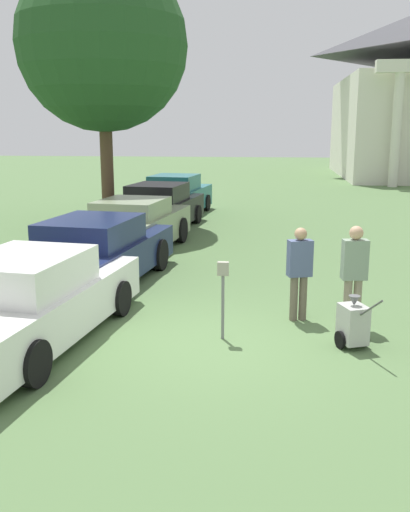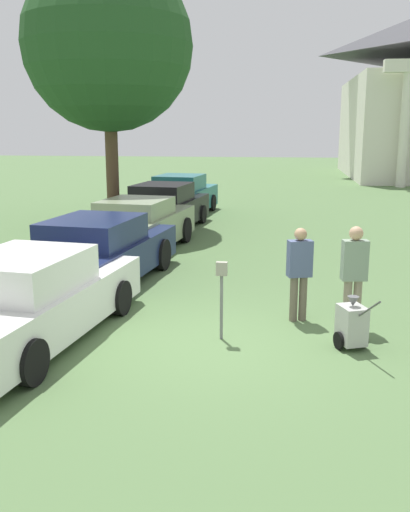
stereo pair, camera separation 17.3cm
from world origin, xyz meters
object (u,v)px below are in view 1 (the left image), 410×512
object	(u,v)px
parked_car_white	(31,301)
person_worker	(299,268)
equipment_cart	(353,324)
parked_car_navy	(96,254)
parked_car_black	(159,209)
parked_car_sage	(134,226)
parked_car_teal	(176,197)
parking_meter	(223,285)
person_supervisor	(354,270)

from	to	relation	value
parked_car_white	person_worker	bearing A→B (deg)	26.93
equipment_cart	parked_car_white	bearing A→B (deg)	162.10
parked_car_navy	parked_car_black	distance (m)	7.12
parked_car_sage	equipment_cart	size ratio (longest dim) A/B	5.08
parked_car_navy	parked_car_sage	bearing A→B (deg)	96.87
parked_car_teal	equipment_cart	world-z (taller)	parked_car_teal
parked_car_teal	parked_car_navy	bearing A→B (deg)	-83.12
parking_meter	person_worker	xyz separation A→B (m)	(1.26, 1.10, 0.05)
parking_meter	person_worker	world-z (taller)	person_worker
parked_car_white	parked_car_teal	world-z (taller)	parked_car_teal
parked_car_teal	equipment_cart	distance (m)	14.37
parked_car_navy	parked_car_teal	world-z (taller)	parked_car_teal
parked_car_sage	equipment_cart	bearing A→B (deg)	-45.51
parking_meter	person_worker	distance (m)	1.67
equipment_cart	person_supervisor	bearing A→B (deg)	61.75
parking_meter	equipment_cart	bearing A→B (deg)	-3.63
person_worker	parked_car_navy	bearing A→B (deg)	-39.71
parked_car_teal	parking_meter	bearing A→B (deg)	-70.30
parked_car_navy	person_worker	xyz separation A→B (m)	(4.28, -1.82, 0.25)
parked_car_navy	person_supervisor	world-z (taller)	person_supervisor
parked_car_white	parked_car_sage	world-z (taller)	parked_car_sage
parked_car_black	equipment_cart	world-z (taller)	parked_car_black
parked_car_sage	person_supervisor	bearing A→B (deg)	-40.65
parking_meter	equipment_cart	xyz separation A→B (m)	(2.05, -0.13, -0.52)
parked_car_navy	person_supervisor	size ratio (longest dim) A/B	3.02
parked_car_black	parking_meter	distance (m)	10.49
person_worker	person_supervisor	distance (m)	0.95
parked_car_navy	parked_car_sage	distance (m)	3.54
parked_car_white	person_supervisor	world-z (taller)	person_supervisor
parked_car_teal	equipment_cart	bearing A→B (deg)	-62.41
parked_car_white	equipment_cart	distance (m)	5.10
parked_car_sage	person_worker	bearing A→B (deg)	-44.51
parked_car_black	equipment_cart	size ratio (longest dim) A/B	5.08
parked_car_sage	parked_car_black	bearing A→B (deg)	96.90
parked_car_navy	parked_car_white	bearing A→B (deg)	-83.11
parking_meter	equipment_cart	world-z (taller)	parking_meter
parked_car_teal	parking_meter	world-z (taller)	parked_car_teal
parked_car_navy	person_supervisor	bearing A→B (deg)	-15.36
parked_car_navy	parked_car_sage	xyz separation A→B (m)	(0.00, 3.54, 0.00)
parked_car_black	parked_car_teal	size ratio (longest dim) A/B	1.05
person_worker	person_supervisor	world-z (taller)	person_supervisor
parked_car_teal	parking_meter	xyz separation A→B (m)	(3.02, -13.30, 0.17)
person_supervisor	parked_car_navy	bearing A→B (deg)	-31.40
parked_car_teal	parked_car_white	bearing A→B (deg)	-83.12
parked_car_teal	person_supervisor	bearing A→B (deg)	-60.60
parked_car_white	parked_car_sage	bearing A→B (deg)	96.88
parking_meter	person_supervisor	size ratio (longest dim) A/B	0.73
person_supervisor	equipment_cart	distance (m)	1.13
parked_car_white	parked_car_teal	bearing A→B (deg)	96.88
parked_car_navy	equipment_cart	xyz separation A→B (m)	(5.08, -3.05, -0.32)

